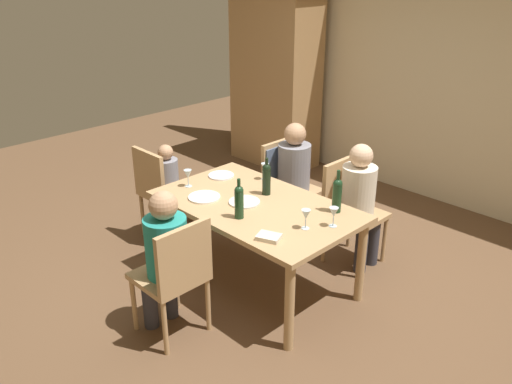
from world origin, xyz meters
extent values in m
plane|color=brown|center=(0.00, 0.00, 0.00)|extent=(10.00, 10.00, 0.00)
cube|color=beige|center=(0.00, 2.69, 1.35)|extent=(6.40, 0.12, 2.70)
cube|color=#A87F51|center=(-1.91, 2.24, 1.05)|extent=(1.10, 0.56, 2.10)
cube|color=tan|center=(0.00, 0.00, 0.72)|extent=(1.62, 0.97, 0.04)
cylinder|color=tan|center=(-0.74, -0.42, 0.35)|extent=(0.07, 0.07, 0.70)
cylinder|color=tan|center=(0.74, -0.42, 0.35)|extent=(0.07, 0.07, 0.70)
cylinder|color=tan|center=(-0.74, 0.42, 0.35)|extent=(0.07, 0.07, 0.70)
cylinder|color=tan|center=(0.74, 0.42, 0.35)|extent=(0.07, 0.07, 0.70)
cylinder|color=tan|center=(-0.18, 1.06, 0.22)|extent=(0.04, 0.04, 0.44)
cylinder|color=tan|center=(-0.18, 0.68, 0.22)|extent=(0.04, 0.04, 0.44)
cylinder|color=tan|center=(-0.56, 1.06, 0.22)|extent=(0.04, 0.04, 0.44)
cylinder|color=tan|center=(-0.56, 0.68, 0.22)|extent=(0.04, 0.04, 0.44)
cube|color=tan|center=(-0.37, 0.87, 0.46)|extent=(0.44, 0.44, 0.04)
cube|color=tan|center=(-0.57, 0.87, 0.70)|extent=(0.04, 0.44, 0.44)
cube|color=#4C5B75|center=(-0.57, 0.87, 0.72)|extent=(0.07, 0.40, 0.31)
cylinder|color=tan|center=(0.56, 1.06, 0.22)|extent=(0.04, 0.04, 0.44)
cylinder|color=tan|center=(0.56, 0.68, 0.22)|extent=(0.04, 0.04, 0.44)
cylinder|color=tan|center=(0.18, 1.06, 0.22)|extent=(0.04, 0.04, 0.44)
cylinder|color=tan|center=(0.18, 0.68, 0.22)|extent=(0.04, 0.04, 0.44)
cube|color=tan|center=(0.37, 0.87, 0.46)|extent=(0.44, 0.44, 0.04)
cube|color=tan|center=(0.17, 0.87, 0.70)|extent=(0.04, 0.44, 0.44)
cylinder|color=tan|center=(-0.19, -1.06, 0.22)|extent=(0.04, 0.04, 0.44)
cylinder|color=tan|center=(-0.19, -0.68, 0.22)|extent=(0.04, 0.04, 0.44)
cylinder|color=tan|center=(0.19, -1.06, 0.22)|extent=(0.04, 0.04, 0.44)
cylinder|color=tan|center=(0.19, -0.68, 0.22)|extent=(0.04, 0.04, 0.44)
cube|color=tan|center=(0.00, -0.87, 0.46)|extent=(0.44, 0.44, 0.04)
cube|color=tan|center=(0.20, -0.87, 0.70)|extent=(0.04, 0.44, 0.44)
cylinder|color=tan|center=(-1.38, 0.19, 0.22)|extent=(0.04, 0.04, 0.44)
cylinder|color=tan|center=(-1.00, 0.19, 0.22)|extent=(0.04, 0.04, 0.44)
cylinder|color=tan|center=(-1.38, -0.19, 0.22)|extent=(0.04, 0.04, 0.44)
cylinder|color=tan|center=(-1.00, -0.19, 0.22)|extent=(0.04, 0.04, 0.44)
cube|color=tan|center=(-1.19, 0.00, 0.46)|extent=(0.44, 0.44, 0.04)
cube|color=tan|center=(-1.19, -0.20, 0.70)|extent=(0.44, 0.04, 0.44)
cylinder|color=#33333D|center=(-0.22, 0.96, 0.23)|extent=(0.11, 0.11, 0.46)
cylinder|color=#33333D|center=(-0.22, 0.77, 0.23)|extent=(0.11, 0.11, 0.46)
cylinder|color=gray|center=(-0.37, 0.87, 0.70)|extent=(0.31, 0.31, 0.47)
sphere|color=tan|center=(-0.37, 0.87, 1.03)|extent=(0.20, 0.20, 0.20)
cylinder|color=#33333D|center=(0.50, 0.95, 0.23)|extent=(0.11, 0.11, 0.46)
cylinder|color=#33333D|center=(0.50, 0.78, 0.23)|extent=(0.11, 0.11, 0.46)
cylinder|color=beige|center=(0.37, 0.87, 0.69)|extent=(0.30, 0.30, 0.45)
sphere|color=beige|center=(0.37, 0.87, 1.01)|extent=(0.20, 0.20, 0.20)
cylinder|color=#33333D|center=(-0.14, -0.95, 0.23)|extent=(0.11, 0.11, 0.46)
cylinder|color=#33333D|center=(-0.14, -0.78, 0.23)|extent=(0.11, 0.11, 0.46)
cylinder|color=teal|center=(0.00, -0.87, 0.69)|extent=(0.30, 0.30, 0.45)
sphere|color=tan|center=(0.00, -0.87, 1.01)|extent=(0.20, 0.20, 0.20)
cylinder|color=#33333D|center=(-1.26, 0.10, 0.23)|extent=(0.08, 0.08, 0.46)
cylinder|color=#33333D|center=(-1.13, 0.10, 0.23)|extent=(0.08, 0.08, 0.46)
cylinder|color=gray|center=(-1.19, 0.00, 0.63)|extent=(0.22, 0.22, 0.33)
sphere|color=tan|center=(-1.19, 0.00, 0.86)|extent=(0.14, 0.14, 0.14)
cylinder|color=#19381E|center=(0.09, -0.26, 0.84)|extent=(0.07, 0.07, 0.21)
sphere|color=#19381E|center=(0.09, -0.26, 0.96)|extent=(0.07, 0.07, 0.07)
cylinder|color=#19381E|center=(0.09, -0.26, 1.01)|extent=(0.03, 0.03, 0.08)
cylinder|color=black|center=(-0.07, 0.19, 0.85)|extent=(0.07, 0.07, 0.22)
sphere|color=black|center=(-0.07, 0.19, 0.97)|extent=(0.07, 0.07, 0.07)
cylinder|color=black|center=(-0.07, 0.19, 1.01)|extent=(0.03, 0.03, 0.08)
cylinder|color=#19381E|center=(0.53, 0.34, 0.85)|extent=(0.07, 0.07, 0.22)
sphere|color=#19381E|center=(0.53, 0.34, 0.97)|extent=(0.07, 0.07, 0.07)
cylinder|color=#19381E|center=(0.53, 0.34, 1.03)|extent=(0.03, 0.03, 0.10)
cylinder|color=silver|center=(-0.30, 0.40, 0.74)|extent=(0.06, 0.06, 0.00)
cylinder|color=silver|center=(-0.30, 0.40, 0.78)|extent=(0.01, 0.01, 0.07)
cone|color=silver|center=(-0.30, 0.40, 0.85)|extent=(0.07, 0.07, 0.07)
cylinder|color=silver|center=(0.66, 0.13, 0.74)|extent=(0.06, 0.06, 0.00)
cylinder|color=silver|center=(0.66, 0.13, 0.78)|extent=(0.01, 0.01, 0.07)
cone|color=silver|center=(0.66, 0.13, 0.85)|extent=(0.07, 0.07, 0.07)
cylinder|color=silver|center=(0.55, -0.04, 0.74)|extent=(0.06, 0.06, 0.00)
cylinder|color=silver|center=(0.55, -0.04, 0.78)|extent=(0.01, 0.01, 0.07)
cone|color=silver|center=(0.55, -0.04, 0.85)|extent=(0.07, 0.07, 0.07)
cylinder|color=silver|center=(-0.65, -0.17, 0.74)|extent=(0.06, 0.06, 0.00)
cylinder|color=silver|center=(-0.65, -0.17, 0.78)|extent=(0.01, 0.01, 0.07)
cone|color=silver|center=(-0.65, -0.17, 0.85)|extent=(0.07, 0.07, 0.07)
cylinder|color=white|center=(-0.37, -0.22, 0.75)|extent=(0.26, 0.26, 0.01)
cylinder|color=silver|center=(-0.08, -0.05, 0.75)|extent=(0.25, 0.25, 0.01)
cylinder|color=white|center=(-0.62, 0.18, 0.75)|extent=(0.23, 0.23, 0.01)
cube|color=beige|center=(0.47, -0.34, 0.75)|extent=(0.19, 0.17, 0.03)
cube|color=brown|center=(-1.19, 0.35, 0.11)|extent=(0.30, 0.17, 0.22)
camera|label=1|loc=(2.69, -2.66, 2.52)|focal=37.22mm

